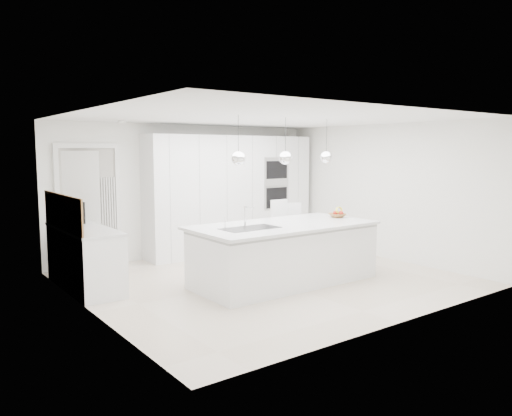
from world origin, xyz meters
TOP-DOWN VIEW (x-y plane):
  - floor at (0.00, 0.00)m, footprint 5.50×5.50m
  - wall_back at (0.00, 2.50)m, footprint 5.50×0.00m
  - wall_left at (-2.75, 0.00)m, footprint 0.00×5.00m
  - ceiling at (0.00, 0.00)m, footprint 5.50×5.50m
  - tall_cabinets at (0.80, 2.20)m, footprint 3.60×0.60m
  - oven_stack at (1.70, 1.89)m, footprint 0.62×0.04m
  - doorway_frame at (-1.95, 2.47)m, footprint 1.11×0.08m
  - hallway_door at (-2.20, 2.42)m, footprint 0.76×0.38m
  - radiator at (-1.63, 2.46)m, footprint 0.32×0.04m
  - left_base_cabinets at (-2.45, 1.20)m, footprint 0.60×1.80m
  - left_worktop at (-2.45, 1.20)m, footprint 0.62×1.82m
  - oak_backsplash at (-2.74, 1.20)m, footprint 0.02×1.80m
  - island_base at (0.10, -0.30)m, footprint 2.80×1.20m
  - island_worktop at (0.10, -0.25)m, footprint 2.84×1.40m
  - island_sink at (-0.55, -0.30)m, footprint 0.84×0.44m
  - island_tap at (-0.50, -0.10)m, footprint 0.02×0.02m
  - pendant_left at (-0.75, -0.30)m, footprint 0.20×0.20m
  - pendant_mid at (0.10, -0.30)m, footprint 0.20×0.20m
  - pendant_right at (0.95, -0.30)m, footprint 0.20×0.20m
  - fruit_bowl at (1.31, -0.21)m, footprint 0.34×0.34m
  - espresso_machine at (-2.43, 1.68)m, footprint 0.24×0.33m
  - bar_stool_left at (0.81, 0.57)m, footprint 0.39×0.53m
  - bar_stool_right at (1.18, 0.65)m, footprint 0.51×0.59m
  - apple_a at (1.33, -0.27)m, footprint 0.09×0.09m
  - apple_b at (1.30, -0.18)m, footprint 0.08×0.08m
  - banana_bunch at (1.33, -0.23)m, footprint 0.25×0.18m

SIDE VIEW (x-z plane):
  - floor at x=0.00m, z-range 0.00..0.00m
  - left_base_cabinets at x=-2.45m, z-range 0.00..0.86m
  - island_base at x=0.10m, z-range 0.00..0.86m
  - bar_stool_right at x=1.18m, z-range 0.00..1.06m
  - bar_stool_left at x=0.81m, z-range 0.00..1.15m
  - island_sink at x=-0.55m, z-range 0.73..0.91m
  - radiator at x=-1.63m, z-range 0.15..1.55m
  - left_worktop at x=-2.45m, z-range 0.86..0.90m
  - island_worktop at x=0.10m, z-range 0.86..0.90m
  - fruit_bowl at x=1.31m, z-range 0.90..0.97m
  - apple_b at x=1.30m, z-range 0.93..1.01m
  - apple_a at x=1.33m, z-range 0.93..1.02m
  - hallway_door at x=-2.20m, z-range 0.00..2.00m
  - banana_bunch at x=1.33m, z-range 0.91..1.14m
  - doorway_frame at x=-1.95m, z-range -0.04..2.09m
  - island_tap at x=-0.50m, z-range 0.90..1.20m
  - espresso_machine at x=-2.43m, z-range 0.90..1.23m
  - tall_cabinets at x=0.80m, z-range 0.00..2.30m
  - oak_backsplash at x=-2.74m, z-range 0.90..1.40m
  - wall_back at x=0.00m, z-range -1.50..4.00m
  - wall_left at x=-2.75m, z-range -1.25..3.75m
  - oven_stack at x=1.70m, z-range 0.83..1.88m
  - pendant_left at x=-0.75m, z-range 1.80..2.00m
  - pendant_mid at x=0.10m, z-range 1.80..2.00m
  - pendant_right at x=0.95m, z-range 1.80..2.00m
  - ceiling at x=0.00m, z-range 2.50..2.50m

